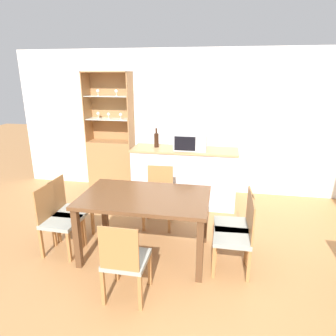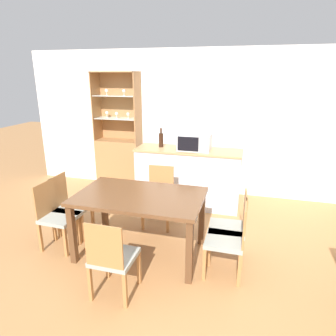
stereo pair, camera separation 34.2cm
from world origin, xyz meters
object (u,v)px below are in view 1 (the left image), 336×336
at_px(dining_chair_head_far, 159,197).
at_px(wine_bottle, 156,140).
at_px(dining_chair_side_left_far, 69,210).
at_px(dining_table, 145,203).
at_px(dining_chair_side_right_far, 236,224).
at_px(microwave, 191,141).
at_px(dining_chair_head_near, 125,260).
at_px(dining_chair_side_right_near, 236,237).
at_px(display_cabinet, 112,156).
at_px(dining_chair_side_left_near, 58,220).

xyz_separation_m(dining_chair_head_far, wine_bottle, (-0.21, 0.84, 0.66)).
bearing_deg(dining_chair_side_left_far, dining_table, 82.55).
relative_size(dining_chair_side_right_far, microwave, 1.66).
distance_m(dining_chair_head_near, dining_chair_side_right_near, 1.24).
xyz_separation_m(dining_chair_head_far, microwave, (0.36, 0.80, 0.66)).
bearing_deg(dining_chair_side_right_far, dining_chair_side_left_far, 86.68).
height_order(dining_chair_side_right_far, dining_chair_head_near, same).
distance_m(microwave, wine_bottle, 0.57).
xyz_separation_m(dining_table, microwave, (0.36, 1.58, 0.41)).
bearing_deg(wine_bottle, dining_chair_side_right_far, -49.10).
bearing_deg(wine_bottle, dining_chair_head_near, -84.86).
height_order(dining_chair_side_right_near, wine_bottle, wine_bottle).
height_order(dining_table, dining_chair_side_right_near, dining_chair_side_right_near).
height_order(dining_chair_side_right_far, dining_chair_side_right_near, same).
distance_m(dining_table, dining_chair_head_near, 0.82).
distance_m(display_cabinet, dining_chair_side_right_near, 3.16).
height_order(dining_chair_head_near, wine_bottle, wine_bottle).
distance_m(dining_chair_side_right_near, wine_bottle, 2.27).
distance_m(dining_table, dining_chair_head_far, 0.82).
bearing_deg(dining_chair_side_left_far, dining_chair_side_left_near, -0.03).
xyz_separation_m(dining_chair_side_right_far, dining_chair_head_near, (-1.06, -0.92, 0.00)).
xyz_separation_m(display_cabinet, dining_chair_side_left_near, (0.13, -2.21, -0.20)).
relative_size(dining_chair_head_far, wine_bottle, 2.67).
bearing_deg(display_cabinet, dining_table, -60.09).
bearing_deg(microwave, dining_chair_side_right_far, -63.88).
height_order(display_cabinet, dining_chair_side_right_far, display_cabinet).
distance_m(dining_chair_head_far, dining_chair_head_near, 1.56).
bearing_deg(dining_chair_side_right_far, wine_bottle, 37.51).
relative_size(dining_table, microwave, 2.91).
xyz_separation_m(dining_chair_side_left_far, dining_chair_side_left_near, (0.00, -0.27, 0.00)).
relative_size(dining_chair_head_near, dining_chair_side_right_near, 1.00).
relative_size(dining_chair_head_near, wine_bottle, 2.67).
relative_size(dining_chair_side_left_near, wine_bottle, 2.67).
relative_size(dining_chair_head_far, dining_chair_side_right_near, 1.00).
bearing_deg(display_cabinet, dining_chair_side_right_far, -40.58).
bearing_deg(dining_chair_head_far, dining_chair_side_right_near, 136.52).
relative_size(dining_table, dining_chair_side_right_near, 1.75).
distance_m(dining_chair_side_right_far, dining_chair_head_near, 1.40).
distance_m(dining_chair_side_left_far, dining_chair_side_left_near, 0.27).
xyz_separation_m(display_cabinet, dining_table, (1.19, -2.07, 0.05)).
bearing_deg(microwave, dining_chair_side_left_far, -134.56).
height_order(dining_chair_head_near, microwave, microwave).
height_order(dining_chair_side_left_far, dining_chair_side_left_near, same).
distance_m(dining_chair_head_far, microwave, 1.10).
xyz_separation_m(dining_table, dining_chair_head_near, (-0.00, -0.78, -0.25)).
xyz_separation_m(dining_chair_head_far, dining_chair_side_right_near, (1.06, -0.92, 0.00)).
xyz_separation_m(dining_chair_head_far, dining_chair_side_left_far, (-1.06, -0.64, 0.00)).
relative_size(display_cabinet, microwave, 4.23).
relative_size(dining_chair_side_right_far, dining_chair_head_near, 1.00).
distance_m(dining_chair_side_right_far, dining_chair_side_right_near, 0.28).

